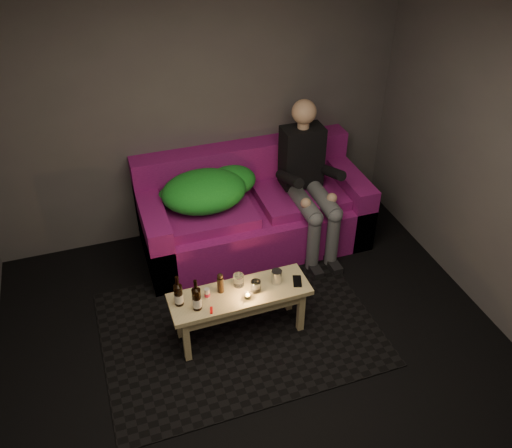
{
  "coord_description": "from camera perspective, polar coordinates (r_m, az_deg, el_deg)",
  "views": [
    {
      "loc": [
        -0.95,
        -2.34,
        3.4
      ],
      "look_at": [
        0.3,
        1.36,
        0.54
      ],
      "focal_mm": 38.0,
      "sensor_mm": 36.0,
      "label": 1
    }
  ],
  "objects": [
    {
      "name": "pepper_mill",
      "position": [
        4.25,
        -3.76,
        -6.42
      ],
      "size": [
        0.05,
        0.05,
        0.14
      ],
      "primitive_type": "cylinder",
      "rotation": [
        0.0,
        0.0,
        0.02
      ],
      "color": "black",
      "rests_on": "coffee_table"
    },
    {
      "name": "salt_shaker",
      "position": [
        4.23,
        -5.17,
        -7.27
      ],
      "size": [
        0.05,
        0.05,
        0.09
      ],
      "primitive_type": "cylinder",
      "rotation": [
        0.0,
        0.0,
        -0.38
      ],
      "color": "silver",
      "rests_on": "coffee_table"
    },
    {
      "name": "room",
      "position": [
        3.44,
        0.02,
        5.56
      ],
      "size": [
        4.5,
        4.5,
        4.5
      ],
      "color": "silver",
      "rests_on": "ground"
    },
    {
      "name": "beer_bottle_b",
      "position": [
        4.11,
        -6.27,
        -7.79
      ],
      "size": [
        0.07,
        0.07,
        0.28
      ],
      "color": "black",
      "rests_on": "coffee_table"
    },
    {
      "name": "beer_bottle_a",
      "position": [
        4.16,
        -8.17,
        -7.33
      ],
      "size": [
        0.07,
        0.07,
        0.28
      ],
      "color": "black",
      "rests_on": "coffee_table"
    },
    {
      "name": "sofa",
      "position": [
        5.34,
        -0.4,
        1.23
      ],
      "size": [
        2.17,
        0.98,
        0.93
      ],
      "color": "#791065",
      "rests_on": "floor"
    },
    {
      "name": "red_lighter",
      "position": [
        4.14,
        -4.72,
        -9.04
      ],
      "size": [
        0.03,
        0.07,
        0.01
      ],
      "primitive_type": "cube",
      "rotation": [
        0.0,
        0.0,
        -0.25
      ],
      "color": "red",
      "rests_on": "coffee_table"
    },
    {
      "name": "floor",
      "position": [
        4.23,
        2.14,
        -17.25
      ],
      "size": [
        4.5,
        4.5,
        0.0
      ],
      "primitive_type": "plane",
      "color": "black",
      "rests_on": "ground"
    },
    {
      "name": "smartphone",
      "position": [
        4.38,
        4.37,
        -6.02
      ],
      "size": [
        0.11,
        0.15,
        0.01
      ],
      "primitive_type": "cube",
      "rotation": [
        0.0,
        0.0,
        -0.32
      ],
      "color": "black",
      "rests_on": "coffee_table"
    },
    {
      "name": "tumbler_front",
      "position": [
        4.26,
        -0.03,
        -6.57
      ],
      "size": [
        0.1,
        0.1,
        0.1
      ],
      "primitive_type": "cylinder",
      "rotation": [
        0.0,
        0.0,
        0.27
      ],
      "color": "white",
      "rests_on": "coffee_table"
    },
    {
      "name": "coffee_table",
      "position": [
        4.34,
        -1.69,
        -8.0
      ],
      "size": [
        1.12,
        0.37,
        0.46
      ],
      "rotation": [
        0.0,
        0.0,
        0.01
      ],
      "color": "tan",
      "rests_on": "rug"
    },
    {
      "name": "rug",
      "position": [
        4.64,
        -1.79,
        -10.88
      ],
      "size": [
        2.26,
        1.66,
        0.01
      ],
      "primitive_type": "cube",
      "rotation": [
        0.0,
        0.0,
        0.01
      ],
      "color": "black",
      "rests_on": "floor"
    },
    {
      "name": "green_blanket",
      "position": [
        5.04,
        -5.06,
        3.68
      ],
      "size": [
        0.95,
        0.65,
        0.33
      ],
      "color": "#198B25",
      "rests_on": "sofa"
    },
    {
      "name": "tumbler_back",
      "position": [
        4.31,
        -1.85,
        -5.93
      ],
      "size": [
        0.09,
        0.09,
        0.1
      ],
      "primitive_type": "cylinder",
      "rotation": [
        0.0,
        0.0,
        -0.03
      ],
      "color": "white",
      "rests_on": "coffee_table"
    },
    {
      "name": "tealight",
      "position": [
        4.22,
        -0.89,
        -7.55
      ],
      "size": [
        0.05,
        0.05,
        0.04
      ],
      "color": "white",
      "rests_on": "coffee_table"
    },
    {
      "name": "steel_cup",
      "position": [
        4.33,
        2.18,
        -5.56
      ],
      "size": [
        0.1,
        0.1,
        0.12
      ],
      "primitive_type": "cylinder",
      "rotation": [
        0.0,
        0.0,
        0.13
      ],
      "color": "#B4B6BB",
      "rests_on": "coffee_table"
    },
    {
      "name": "person",
      "position": [
        5.13,
        5.51,
        4.95
      ],
      "size": [
        0.39,
        0.9,
        1.45
      ],
      "color": "black",
      "rests_on": "sofa"
    }
  ]
}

